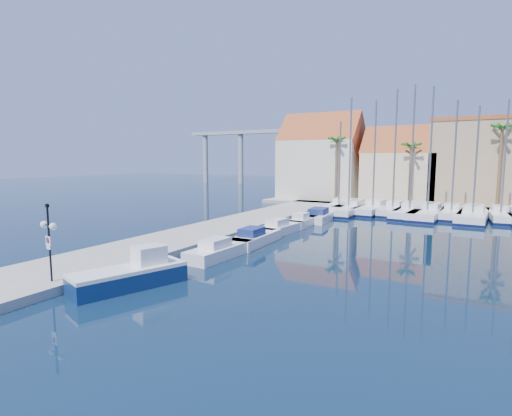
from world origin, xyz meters
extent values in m
plane|color=black|center=(0.00, 0.00, 0.00)|extent=(260.00, 260.00, 0.00)
cube|color=gray|center=(-9.00, 13.50, 0.25)|extent=(6.00, 77.00, 0.50)
cube|color=gray|center=(10.00, 48.00, 0.25)|extent=(54.00, 16.00, 0.50)
cylinder|color=black|center=(-7.00, -1.58, 2.49)|extent=(0.10, 0.10, 3.97)
cylinder|color=black|center=(-7.24, -1.54, 3.38)|extent=(0.50, 0.14, 0.05)
cylinder|color=black|center=(-6.76, -1.62, 3.38)|extent=(0.50, 0.14, 0.05)
sphere|color=white|center=(-7.49, -1.49, 3.38)|extent=(0.36, 0.36, 0.36)
sphere|color=white|center=(-6.51, -1.67, 3.38)|extent=(0.36, 0.36, 0.36)
cube|color=black|center=(-7.00, -1.58, 4.37)|extent=(0.24, 0.16, 0.16)
cube|color=white|center=(-7.01, -1.64, 2.58)|extent=(0.49, 0.12, 0.50)
cylinder|color=red|center=(-7.02, -1.66, 2.63)|extent=(0.33, 0.08, 0.34)
cylinder|color=#1933A5|center=(-7.02, -1.67, 2.63)|extent=(0.24, 0.05, 0.24)
cube|color=white|center=(-7.01, -1.64, 2.24)|extent=(0.40, 0.10, 0.14)
cube|color=navy|center=(-3.95, 0.68, 0.44)|extent=(3.78, 6.18, 0.88)
cube|color=white|center=(-3.95, 0.68, 0.98)|extent=(3.78, 6.18, 0.20)
cube|color=white|center=(-3.56, 1.79, 1.52)|extent=(1.72, 1.90, 1.08)
cube|color=white|center=(-3.45, 8.44, 0.40)|extent=(2.13, 5.97, 0.80)
cube|color=white|center=(-3.47, 7.85, 1.10)|extent=(1.41, 2.12, 0.60)
cube|color=white|center=(-3.41, 13.30, 0.40)|extent=(2.21, 6.25, 0.80)
cube|color=navy|center=(-3.39, 12.68, 1.10)|extent=(1.47, 2.22, 0.60)
cube|color=white|center=(-3.64, 18.45, 0.40)|extent=(2.40, 6.04, 0.80)
cube|color=white|center=(-3.70, 17.86, 1.10)|extent=(1.50, 2.17, 0.60)
cube|color=white|center=(-3.40, 23.08, 0.40)|extent=(1.88, 5.30, 0.80)
cube|color=white|center=(-3.38, 22.55, 1.10)|extent=(1.24, 1.88, 0.60)
cube|color=white|center=(-3.24, 27.80, 0.40)|extent=(3.04, 7.66, 0.80)
cube|color=navy|center=(-3.18, 27.05, 1.10)|extent=(1.90, 2.75, 0.60)
cube|color=white|center=(-3.75, 36.58, 0.50)|extent=(3.06, 9.12, 1.00)
cube|color=#0B123B|center=(-3.75, 36.58, 0.18)|extent=(3.13, 9.19, 0.28)
cube|color=white|center=(-3.83, 37.47, 1.30)|extent=(1.85, 2.81, 0.60)
cylinder|color=slate|center=(-3.71, 36.13, 6.20)|extent=(0.20, 0.20, 10.40)
cube|color=white|center=(-1.94, 35.04, 0.50)|extent=(3.22, 11.95, 1.00)
cube|color=#0B123B|center=(-1.94, 35.04, 0.18)|extent=(3.28, 12.01, 0.28)
cube|color=white|center=(-1.93, 36.23, 1.30)|extent=(2.21, 3.60, 0.60)
cylinder|color=slate|center=(-1.95, 34.44, 7.50)|extent=(0.20, 0.20, 13.00)
cube|color=white|center=(0.70, 36.40, 0.50)|extent=(3.45, 10.20, 1.00)
cube|color=#0B123B|center=(0.70, 36.40, 0.18)|extent=(3.52, 10.27, 0.28)
cube|color=white|center=(0.78, 37.40, 1.30)|extent=(2.07, 3.15, 0.60)
cylinder|color=slate|center=(0.65, 35.90, 7.32)|extent=(0.20, 0.20, 12.65)
cube|color=white|center=(3.03, 36.30, 0.50)|extent=(2.35, 8.77, 1.00)
cube|color=#0B123B|center=(3.03, 36.30, 0.18)|extent=(2.41, 8.83, 0.28)
cube|color=white|center=(3.03, 37.18, 1.30)|extent=(1.61, 2.64, 0.60)
cylinder|color=slate|center=(3.02, 35.87, 7.89)|extent=(0.20, 0.20, 13.77)
cube|color=white|center=(5.10, 35.53, 0.50)|extent=(3.31, 10.70, 1.00)
cube|color=#0B123B|center=(5.10, 35.53, 0.18)|extent=(3.37, 10.76, 0.28)
cube|color=white|center=(5.15, 36.58, 1.30)|extent=(2.09, 3.27, 0.60)
cylinder|color=slate|center=(5.07, 35.00, 7.98)|extent=(0.20, 0.20, 13.96)
cube|color=white|center=(7.02, 35.52, 0.50)|extent=(3.65, 11.44, 1.00)
cube|color=#0B123B|center=(7.02, 35.52, 0.18)|extent=(3.72, 11.51, 0.28)
cube|color=white|center=(7.10, 36.64, 1.30)|extent=(2.27, 3.51, 0.60)
cylinder|color=slate|center=(6.99, 34.95, 7.80)|extent=(0.20, 0.20, 13.60)
cube|color=white|center=(9.38, 36.35, 0.50)|extent=(2.20, 8.41, 1.00)
cube|color=#0B123B|center=(9.38, 36.35, 0.18)|extent=(2.26, 8.47, 0.28)
cube|color=white|center=(9.38, 37.19, 1.30)|extent=(1.53, 2.52, 0.60)
cylinder|color=slate|center=(9.38, 35.93, 7.05)|extent=(0.20, 0.20, 12.10)
cube|color=white|center=(11.55, 35.40, 0.50)|extent=(3.48, 10.94, 1.00)
cube|color=#0B123B|center=(11.55, 35.40, 0.18)|extent=(3.55, 11.00, 0.28)
cube|color=white|center=(11.62, 36.47, 1.30)|extent=(2.16, 3.35, 0.60)
cylinder|color=slate|center=(11.52, 34.86, 6.61)|extent=(0.20, 0.20, 11.21)
cube|color=white|center=(14.13, 36.58, 0.50)|extent=(2.77, 8.43, 1.00)
cube|color=#0B123B|center=(14.13, 36.58, 0.18)|extent=(2.84, 8.50, 0.28)
cube|color=white|center=(14.07, 37.41, 1.30)|extent=(1.69, 2.59, 0.60)
cylinder|color=slate|center=(14.16, 36.17, 6.92)|extent=(0.20, 0.20, 11.85)
cube|color=beige|center=(-10.00, 47.00, 5.00)|extent=(12.00, 9.00, 9.00)
cube|color=brown|center=(-10.00, 47.00, 9.50)|extent=(12.30, 9.00, 9.00)
cube|color=beige|center=(2.00, 47.00, 4.00)|extent=(10.00, 8.00, 7.00)
cube|color=brown|center=(2.00, 47.00, 7.50)|extent=(10.30, 8.00, 8.00)
cube|color=tan|center=(13.00, 48.00, 6.00)|extent=(14.00, 10.00, 11.00)
cube|color=brown|center=(13.00, 48.00, 11.75)|extent=(14.20, 10.20, 0.50)
cylinder|color=brown|center=(-6.00, 42.00, 5.00)|extent=(0.36, 0.36, 9.00)
sphere|color=#21631C|center=(-6.00, 42.00, 9.35)|extent=(2.60, 2.60, 2.60)
cylinder|color=brown|center=(4.00, 42.00, 4.50)|extent=(0.36, 0.36, 8.00)
sphere|color=#21631C|center=(4.00, 42.00, 8.35)|extent=(2.60, 2.60, 2.60)
cylinder|color=brown|center=(14.00, 42.00, 5.50)|extent=(0.36, 0.36, 10.00)
sphere|color=#21631C|center=(14.00, 42.00, 10.35)|extent=(2.60, 2.60, 2.60)
cube|color=#9E9E99|center=(-38.00, 82.00, 14.00)|extent=(48.00, 2.20, 0.90)
cylinder|color=#9E9E99|center=(-58.00, 82.00, 7.00)|extent=(1.40, 1.40, 14.00)
cylinder|color=#9E9E99|center=(-46.00, 82.00, 7.00)|extent=(1.40, 1.40, 14.00)
cylinder|color=#9E9E99|center=(-34.00, 82.00, 7.00)|extent=(1.40, 1.40, 14.00)
cylinder|color=#9E9E99|center=(-22.00, 82.00, 7.00)|extent=(1.40, 1.40, 14.00)
camera|label=1|loc=(11.57, -13.79, 6.66)|focal=28.00mm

